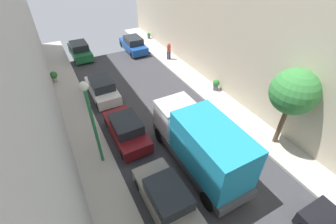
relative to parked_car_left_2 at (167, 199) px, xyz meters
name	(u,v)px	position (x,y,z in m)	size (l,w,h in m)	color
ground	(188,153)	(2.70, 2.39, -0.72)	(32.00, 32.00, 0.00)	#38383D
sidewalk_left	(105,188)	(-2.30, 2.39, -0.64)	(2.00, 44.00, 0.15)	#B7B2A8
sidewalk_right	(251,126)	(7.70, 2.39, -0.64)	(2.00, 44.00, 0.15)	#B7B2A8
parked_car_left_2	(167,199)	(0.00, 0.00, 0.00)	(1.78, 4.20, 1.57)	gray
parked_car_left_3	(126,129)	(0.00, 5.33, 0.00)	(1.78, 4.20, 1.57)	maroon
parked_car_left_4	(102,89)	(0.00, 10.67, 0.00)	(1.78, 4.20, 1.57)	white
parked_car_left_5	(80,51)	(0.00, 18.95, 0.00)	(1.78, 4.20, 1.57)	#1E6638
parked_car_right_2	(133,45)	(5.40, 17.80, 0.00)	(1.78, 4.20, 1.57)	#194799
delivery_truck	(201,143)	(2.70, 1.34, 1.07)	(2.26, 6.60, 3.38)	#4C4C51
pedestrian	(169,50)	(7.67, 13.95, 0.35)	(0.40, 0.36, 1.72)	#2D334C
street_tree_1	(294,92)	(7.86, 0.62, 3.02)	(2.49, 2.49, 4.86)	brown
potted_plant_1	(216,84)	(8.26, 7.08, -0.07)	(0.54, 0.54, 0.90)	slate
potted_plant_2	(54,76)	(-3.05, 14.67, -0.04)	(0.60, 0.60, 0.93)	#B2A899
potted_plant_4	(149,35)	(8.28, 20.13, -0.20)	(0.43, 0.43, 0.67)	slate
lamp_post	(91,113)	(-1.90, 4.15, 2.83)	(0.44, 0.44, 5.11)	#26723F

